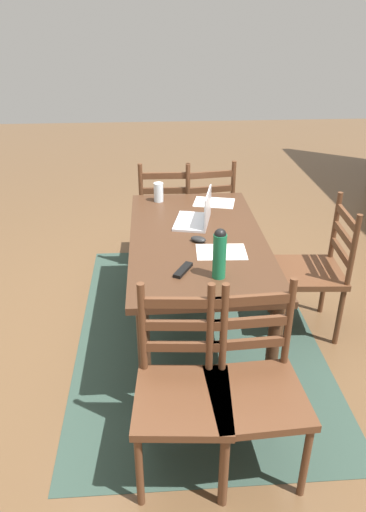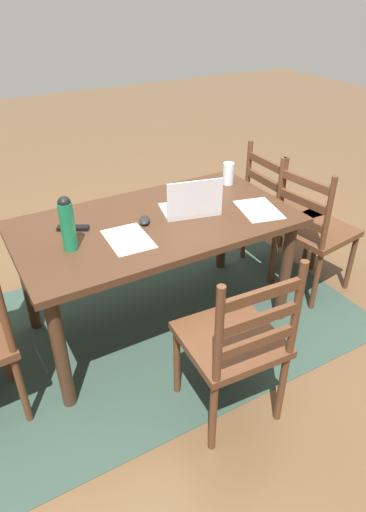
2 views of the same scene
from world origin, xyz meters
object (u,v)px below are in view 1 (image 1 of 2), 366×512
at_px(chair_right_near, 183,392).
at_px(chair_far_head, 314,271).
at_px(chair_left_far, 205,212).
at_px(computer_mouse, 198,239).
at_px(drinking_glass, 159,192).
at_px(laptop, 199,215).
at_px(dining_table, 197,250).
at_px(tv_remote, 183,270).
at_px(water_bottle, 220,253).
at_px(chair_left_near, 165,213).
at_px(chair_right_far, 255,388).

distance_m(chair_right_near, chair_far_head, 1.45).
height_order(chair_left_far, chair_right_near, same).
distance_m(chair_right_near, computer_mouse, 1.06).
relative_size(chair_far_head, drinking_glass, 6.65).
bearing_deg(chair_left_far, laptop, -9.66).
bearing_deg(dining_table, computer_mouse, -2.63).
xyz_separation_m(dining_table, chair_left_far, (-1.08, 0.18, -0.18)).
xyz_separation_m(dining_table, tv_remote, (0.44, -0.12, 0.10)).
relative_size(chair_right_near, tv_remote, 5.59).
bearing_deg(water_bottle, chair_right_near, -22.56).
bearing_deg(chair_right_near, computer_mouse, 170.69).
relative_size(dining_table, computer_mouse, 15.74).
height_order(dining_table, computer_mouse, computer_mouse).
relative_size(dining_table, laptop, 4.35).
distance_m(water_bottle, tv_remote, 0.24).
height_order(dining_table, chair_left_near, chair_left_near).
height_order(chair_right_near, chair_far_head, same).
distance_m(chair_right_far, drinking_glass, 1.80).
bearing_deg(chair_right_near, chair_far_head, 137.94).
distance_m(dining_table, computer_mouse, 0.13).
relative_size(water_bottle, tv_remote, 1.68).
bearing_deg(drinking_glass, chair_left_far, 136.46).
relative_size(laptop, computer_mouse, 3.62).
xyz_separation_m(chair_left_near, chair_right_far, (2.15, 0.34, 0.00)).
bearing_deg(chair_right_far, computer_mouse, -170.28).
bearing_deg(computer_mouse, drinking_glass, -134.08).
relative_size(chair_right_near, computer_mouse, 9.50).
xyz_separation_m(laptop, drinking_glass, (-0.43, -0.26, 0.01)).
bearing_deg(chair_far_head, chair_left_far, -150.00).
bearing_deg(chair_right_near, dining_table, 171.11).
relative_size(laptop, drinking_glass, 2.53).
height_order(drinking_glass, tv_remote, drinking_glass).
distance_m(chair_far_head, drinking_glass, 1.27).
relative_size(chair_left_far, chair_far_head, 1.00).
distance_m(chair_left_far, computer_mouse, 1.20).
height_order(chair_right_far, drinking_glass, chair_right_far).
relative_size(chair_left_far, drinking_glass, 6.65).
bearing_deg(tv_remote, laptop, 105.98).
height_order(dining_table, drinking_glass, drinking_glass).
xyz_separation_m(chair_right_far, computer_mouse, (-1.01, -0.17, 0.29)).
xyz_separation_m(chair_left_far, water_bottle, (1.59, -0.11, 0.43)).
bearing_deg(chair_left_far, chair_right_far, -0.21).
bearing_deg(drinking_glass, water_bottle, 14.33).
bearing_deg(tv_remote, water_bottle, 8.40).
xyz_separation_m(drinking_glass, tv_remote, (1.09, 0.11, -0.06)).
bearing_deg(drinking_glass, chair_right_near, 2.03).
xyz_separation_m(chair_left_far, tv_remote, (1.52, -0.30, 0.29)).
bearing_deg(laptop, computer_mouse, -6.78).
xyz_separation_m(chair_left_far, computer_mouse, (1.15, -0.18, 0.29)).
bearing_deg(chair_right_far, dining_table, -171.06).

